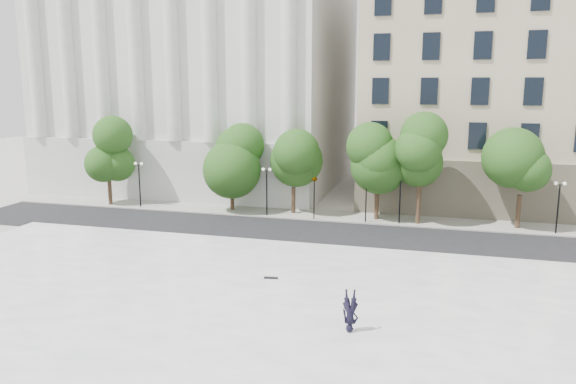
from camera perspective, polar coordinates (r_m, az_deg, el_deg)
name	(u,v)px	position (r m, az deg, el deg)	size (l,w,h in m)	color
ground	(227,333)	(26.84, -6.27, -14.05)	(160.00, 160.00, 0.00)	#AAA7A0
plaza	(248,304)	(29.32, -4.10, -11.30)	(44.00, 22.00, 0.45)	white
street	(313,234)	(43.09, 2.51, -4.26)	(60.00, 8.00, 0.02)	black
far_sidewalk	(328,216)	(48.77, 4.07, -2.41)	(60.00, 4.00, 0.12)	#AFACA1
building_west	(209,70)	(66.50, -8.07, 12.21)	(31.50, 27.65, 25.60)	silver
building_east	(557,85)	(62.45, 25.67, 9.74)	(36.00, 26.15, 23.00)	#BAAF8E
traffic_light_west	(314,176)	(46.58, 2.69, 1.62)	(0.88, 1.96, 4.27)	black
traffic_light_east	(367,179)	(45.86, 7.99, 1.35)	(1.12, 1.86, 4.25)	black
person_lying	(350,326)	(25.80, 6.33, -13.38)	(0.71, 0.47, 1.95)	black
skateboard	(271,278)	(32.18, -1.75, -8.71)	(0.78, 0.20, 0.08)	black
street_trees	(319,159)	(47.60, 3.21, 3.39)	(39.83, 5.10, 7.90)	#382619
lamp_posts	(329,186)	(46.76, 4.23, 0.65)	(36.10, 0.28, 4.53)	black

